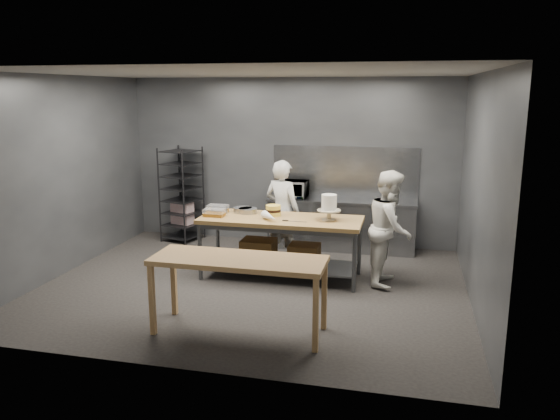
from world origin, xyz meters
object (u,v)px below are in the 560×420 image
(work_table, at_px, (280,240))
(speed_rack, at_px, (182,195))
(chef_right, at_px, (390,228))
(microwave, at_px, (292,189))
(chef_behind, at_px, (282,212))
(frosted_cake_stand, at_px, (329,205))
(layer_cake, at_px, (273,210))
(near_counter, at_px, (239,265))

(work_table, relative_size, speed_rack, 1.37)
(chef_right, height_order, microwave, chef_right)
(speed_rack, height_order, microwave, speed_rack)
(chef_behind, relative_size, chef_right, 1.01)
(work_table, xyz_separation_m, frosted_cake_stand, (0.74, -0.00, 0.58))
(work_table, relative_size, layer_cake, 10.66)
(chef_right, height_order, layer_cake, chef_right)
(near_counter, bearing_deg, frosted_cake_stand, 69.42)
(work_table, xyz_separation_m, chef_behind, (-0.13, 0.74, 0.27))
(work_table, height_order, microwave, microwave)
(near_counter, xyz_separation_m, frosted_cake_stand, (0.75, 1.99, 0.34))
(near_counter, relative_size, microwave, 3.69)
(speed_rack, xyz_separation_m, chef_right, (3.88, -1.52, -0.02))
(chef_right, relative_size, layer_cake, 7.41)
(work_table, height_order, chef_behind, chef_behind)
(frosted_cake_stand, bearing_deg, microwave, 118.08)
(frosted_cake_stand, bearing_deg, chef_right, 6.48)
(chef_behind, distance_m, layer_cake, 0.64)
(work_table, relative_size, microwave, 4.43)
(microwave, bearing_deg, chef_behind, -87.42)
(layer_cake, bearing_deg, speed_rack, 144.83)
(chef_behind, distance_m, frosted_cake_stand, 1.18)
(chef_behind, bearing_deg, frosted_cake_stand, 158.72)
(chef_behind, relative_size, frosted_cake_stand, 4.43)
(chef_behind, height_order, microwave, chef_behind)
(chef_behind, distance_m, chef_right, 1.86)
(speed_rack, bearing_deg, work_table, -35.59)
(near_counter, height_order, chef_behind, chef_behind)
(layer_cake, bearing_deg, work_table, -42.17)
(speed_rack, bearing_deg, microwave, 2.19)
(speed_rack, relative_size, chef_right, 1.05)
(frosted_cake_stand, xyz_separation_m, layer_cake, (-0.86, 0.12, -0.15))
(work_table, xyz_separation_m, speed_rack, (-2.26, 1.62, 0.28))
(work_table, bearing_deg, chef_behind, 99.90)
(chef_behind, xyz_separation_m, microwave, (-0.04, 0.96, 0.21))
(layer_cake, bearing_deg, frosted_cake_stand, -7.63)
(near_counter, bearing_deg, layer_cake, 93.10)
(near_counter, relative_size, speed_rack, 1.14)
(near_counter, height_order, layer_cake, layer_cake)
(chef_behind, distance_m, microwave, 0.99)
(near_counter, xyz_separation_m, speed_rack, (-2.25, 3.61, 0.04))
(near_counter, distance_m, layer_cake, 2.11)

